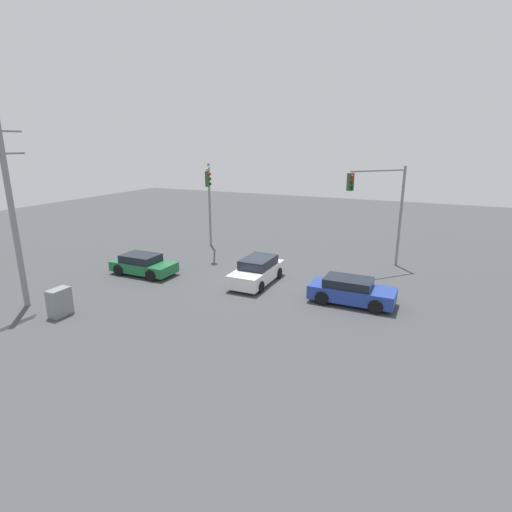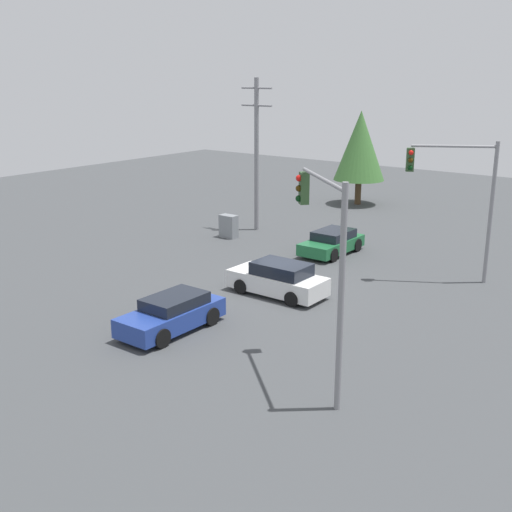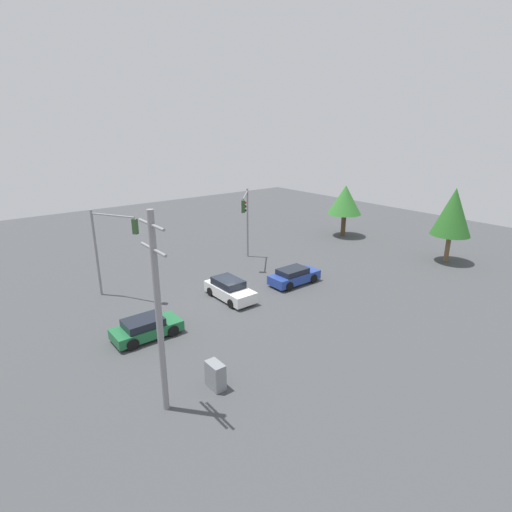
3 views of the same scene
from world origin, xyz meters
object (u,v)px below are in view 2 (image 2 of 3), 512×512
Objects in this scene: traffic_signal_main at (459,187)px; sedan_green at (332,242)px; sedan_blue at (172,314)px; sedan_white at (278,279)px; traffic_signal_cross at (325,243)px; electrical_cabinet at (229,226)px.

sedan_green is at bearing -36.08° from traffic_signal_main.
sedan_white is at bearing -98.35° from sedan_blue.
sedan_white is at bearing -3.62° from traffic_signal_cross.
traffic_signal_main reaches higher than electrical_cabinet.
electrical_cabinet is (-13.62, 0.12, -3.78)m from traffic_signal_main.
traffic_signal_main reaches higher than sedan_white.
sedan_green is 6.73m from electrical_cabinet.
traffic_signal_main is at bearing -45.56° from traffic_signal_cross.
sedan_blue is 1.06× the size of sedan_green.
sedan_blue is 0.66× the size of traffic_signal_main.
sedan_white reaches higher than sedan_blue.
electrical_cabinet is (-8.28, 6.58, -0.04)m from sedan_white.
traffic_signal_main is (6.92, -0.74, 3.83)m from sedan_green.
electrical_cabinet is (-7.44, 12.31, 0.01)m from sedan_blue.
electrical_cabinet is (-14.17, 12.58, -3.88)m from traffic_signal_cross.
sedan_green is 0.63× the size of traffic_signal_main.
sedan_white reaches higher than electrical_cabinet.
electrical_cabinet is at bearing -58.86° from sedan_blue.
sedan_green is 3.02× the size of electrical_cabinet.
electrical_cabinet reaches higher than sedan_blue.
traffic_signal_main is at bearing -0.49° from electrical_cabinet.
sedan_white is 10.58m from electrical_cabinet.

